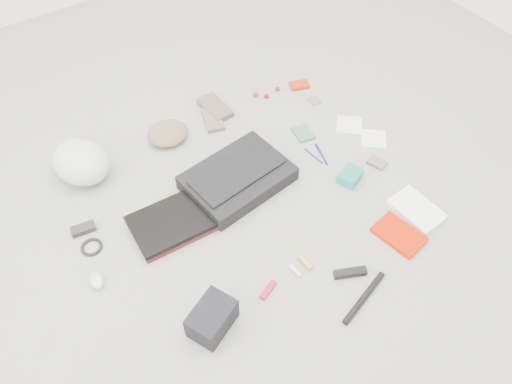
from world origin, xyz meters
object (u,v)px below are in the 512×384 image
bike_helmet (81,162)px  camera_bag (212,318)px  accordion_wallet (350,176)px  book_red (399,235)px  laptop (171,222)px  messenger_bag (238,178)px

bike_helmet → camera_bag: size_ratio=1.65×
bike_helmet → accordion_wallet: bike_helmet is taller
book_red → accordion_wallet: bearing=75.0°
bike_helmet → book_red: 1.43m
bike_helmet → camera_bag: bike_helmet is taller
laptop → bike_helmet: size_ratio=1.15×
messenger_bag → camera_bag: (-0.45, -0.53, 0.02)m
bike_helmet → accordion_wallet: size_ratio=2.72×
accordion_wallet → book_red: bearing=-117.5°
messenger_bag → bike_helmet: size_ratio=1.59×
camera_bag → laptop: bearing=55.9°
laptop → bike_helmet: bike_helmet is taller
accordion_wallet → bike_helmet: bearing=122.4°
messenger_bag → camera_bag: 0.69m
book_red → accordion_wallet: 0.36m
messenger_bag → bike_helmet: (-0.56, 0.44, 0.05)m
laptop → accordion_wallet: bearing=-12.5°
bike_helmet → book_red: (0.96, -1.06, -0.08)m
messenger_bag → accordion_wallet: bearing=-38.3°
laptop → book_red: size_ratio=1.62×
camera_bag → book_red: 0.86m
bike_helmet → accordion_wallet: 1.22m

